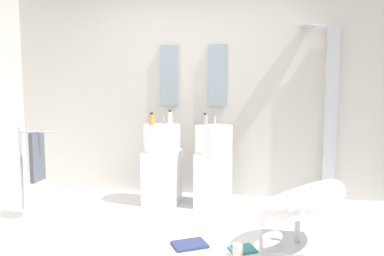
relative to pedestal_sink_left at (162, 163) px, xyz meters
name	(u,v)px	position (x,y,z in m)	size (l,w,h in m)	color
ground_plane	(165,246)	(0.30, -1.16, -0.49)	(4.80, 3.60, 0.04)	silver
rear_partition	(194,90)	(0.30, 0.49, 0.83)	(4.80, 0.10, 2.60)	beige
pedestal_sink_left	(162,163)	(0.00, 0.00, 0.00)	(0.42, 0.42, 1.01)	white
pedestal_sink_right	(213,165)	(0.60, 0.00, 0.00)	(0.42, 0.42, 1.01)	white
vanity_mirror_left	(169,76)	(0.00, 0.42, 1.02)	(0.22, 0.03, 0.74)	#8C9EA8
vanity_mirror_right	(218,75)	(0.60, 0.42, 1.02)	(0.22, 0.03, 0.74)	#8C9EA8
shower_column	(329,110)	(1.90, 0.37, 0.61)	(0.49, 0.24, 2.05)	#B7BABF
lounge_chair	(298,208)	(1.41, -1.08, -0.12)	(1.05, 1.05, 0.65)	#B7BABF
towel_rack	(35,159)	(-1.13, -0.75, 0.16)	(0.37, 0.22, 0.95)	#B7BABF
area_rug	(207,256)	(0.69, -1.34, -0.46)	(1.26, 0.84, 0.01)	white
magazine_teal	(243,249)	(0.97, -1.20, -0.45)	(0.20, 0.17, 0.02)	teal
magazine_navy	(190,245)	(0.52, -1.18, -0.44)	(0.28, 0.21, 0.02)	navy
coffee_mug	(238,250)	(0.93, -1.30, -0.41)	(0.08, 0.08, 0.09)	white
soap_bottle_clear	(170,118)	(0.07, 0.11, 0.52)	(0.05, 0.05, 0.16)	silver
soap_bottle_grey	(205,119)	(0.49, 0.09, 0.51)	(0.06, 0.06, 0.14)	#99999E
soap_bottle_amber	(152,120)	(-0.10, -0.09, 0.51)	(0.06, 0.06, 0.15)	#C68C38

